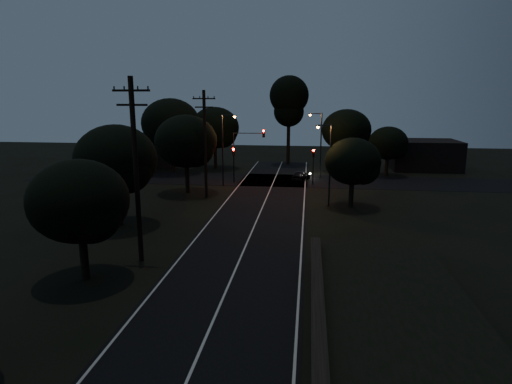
# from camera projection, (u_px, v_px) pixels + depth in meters

# --- Properties ---
(road_surface) EXTENTS (60.00, 70.00, 0.03)m
(road_surface) POSITION_uv_depth(u_px,v_px,m) (265.00, 201.00, 41.22)
(road_surface) COLOR black
(road_surface) RESTS_ON ground
(utility_pole_mid) EXTENTS (2.20, 0.30, 11.00)m
(utility_pole_mid) POSITION_uv_depth(u_px,v_px,m) (136.00, 168.00, 25.09)
(utility_pole_mid) COLOR black
(utility_pole_mid) RESTS_ON ground
(utility_pole_far) EXTENTS (2.20, 0.30, 10.50)m
(utility_pole_far) POSITION_uv_depth(u_px,v_px,m) (205.00, 143.00, 41.61)
(utility_pole_far) COLOR black
(utility_pole_far) RESTS_ON ground
(tree_left_b) EXTENTS (5.25, 5.25, 6.67)m
(tree_left_b) POSITION_uv_depth(u_px,v_px,m) (81.00, 204.00, 22.60)
(tree_left_b) COLOR black
(tree_left_b) RESTS_ON ground
(tree_left_c) EXTENTS (6.22, 6.22, 7.85)m
(tree_left_c) POSITION_uv_depth(u_px,v_px,m) (118.00, 161.00, 32.40)
(tree_left_c) COLOR black
(tree_left_c) RESTS_ON ground
(tree_left_d) EXTENTS (6.40, 6.40, 8.12)m
(tree_left_d) POSITION_uv_depth(u_px,v_px,m) (188.00, 143.00, 43.74)
(tree_left_d) COLOR black
(tree_left_d) RESTS_ON ground
(tree_far_nw) EXTENTS (6.75, 6.75, 8.55)m
(tree_far_nw) POSITION_uv_depth(u_px,v_px,m) (216.00, 129.00, 59.24)
(tree_far_nw) COLOR black
(tree_far_nw) RESTS_ON ground
(tree_far_w) EXTENTS (7.63, 7.63, 9.73)m
(tree_far_w) POSITION_uv_depth(u_px,v_px,m) (172.00, 125.00, 55.77)
(tree_far_w) COLOR black
(tree_far_w) RESTS_ON ground
(tree_far_ne) EXTENTS (6.56, 6.56, 8.30)m
(tree_far_ne) POSITION_uv_depth(u_px,v_px,m) (348.00, 131.00, 57.11)
(tree_far_ne) COLOR black
(tree_far_ne) RESTS_ON ground
(tree_far_e) EXTENTS (4.92, 4.92, 6.25)m
(tree_far_e) POSITION_uv_depth(u_px,v_px,m) (390.00, 144.00, 53.93)
(tree_far_e) COLOR black
(tree_far_e) RESTS_ON ground
(tree_right_a) EXTENTS (4.98, 4.98, 6.33)m
(tree_right_a) POSITION_uv_depth(u_px,v_px,m) (355.00, 163.00, 38.17)
(tree_right_a) COLOR black
(tree_right_a) RESTS_ON ground
(tall_pine) EXTENTS (5.69, 5.69, 12.94)m
(tall_pine) POSITION_uv_depth(u_px,v_px,m) (289.00, 101.00, 62.22)
(tall_pine) COLOR black
(tall_pine) RESTS_ON ground
(building_left) EXTENTS (10.00, 8.00, 4.40)m
(building_left) POSITION_uv_depth(u_px,v_px,m) (146.00, 150.00, 63.38)
(building_left) COLOR black
(building_left) RESTS_ON ground
(building_right) EXTENTS (9.00, 7.00, 4.00)m
(building_right) POSITION_uv_depth(u_px,v_px,m) (424.00, 155.00, 59.58)
(building_right) COLOR black
(building_right) RESTS_ON ground
(signal_left) EXTENTS (0.28, 0.35, 4.10)m
(signal_left) POSITION_uv_depth(u_px,v_px,m) (234.00, 159.00, 49.75)
(signal_left) COLOR black
(signal_left) RESTS_ON ground
(signal_right) EXTENTS (0.28, 0.35, 4.10)m
(signal_right) POSITION_uv_depth(u_px,v_px,m) (313.00, 160.00, 48.65)
(signal_right) COLOR black
(signal_right) RESTS_ON ground
(signal_mast) EXTENTS (3.70, 0.35, 6.25)m
(signal_mast) POSITION_uv_depth(u_px,v_px,m) (248.00, 146.00, 49.23)
(signal_mast) COLOR black
(signal_mast) RESTS_ON ground
(streetlight_a) EXTENTS (1.66, 0.26, 8.00)m
(streetlight_a) POSITION_uv_depth(u_px,v_px,m) (224.00, 145.00, 47.52)
(streetlight_a) COLOR black
(streetlight_a) RESTS_ON ground
(streetlight_b) EXTENTS (1.66, 0.26, 8.00)m
(streetlight_b) POSITION_uv_depth(u_px,v_px,m) (319.00, 141.00, 52.06)
(streetlight_b) COLOR black
(streetlight_b) RESTS_ON ground
(streetlight_c) EXTENTS (1.46, 0.26, 7.50)m
(streetlight_c) POSITION_uv_depth(u_px,v_px,m) (328.00, 159.00, 38.50)
(streetlight_c) COLOR black
(streetlight_c) RESTS_ON ground
(car) EXTENTS (2.46, 3.74, 1.18)m
(car) POSITION_uv_depth(u_px,v_px,m) (301.00, 175.00, 51.60)
(car) COLOR black
(car) RESTS_ON ground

